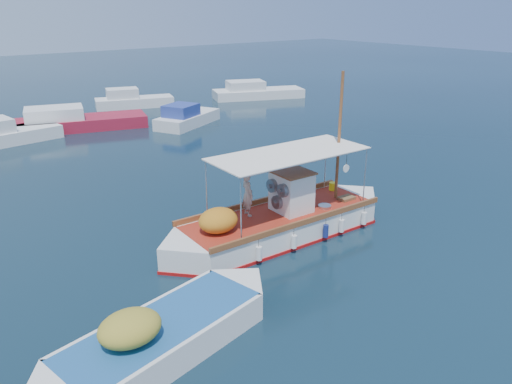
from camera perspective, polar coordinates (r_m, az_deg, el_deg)
ground at (r=19.53m, az=3.69°, el=-3.96°), size 160.00×160.00×0.00m
fishing_caique at (r=18.53m, az=2.67°, el=-3.55°), size 9.92×3.00×6.05m
dinghy at (r=13.05m, az=-10.81°, el=-16.23°), size 7.13×3.09×1.78m
bg_boat_nw at (r=34.77m, az=-26.91°, el=5.76°), size 6.49×3.26×1.80m
bg_boat_n at (r=36.86m, az=-20.23°, el=7.48°), size 9.67×5.19×1.80m
bg_boat_ne at (r=36.15m, az=-7.96°, el=8.31°), size 5.80×4.42×1.80m
bg_boat_e at (r=46.61m, az=-0.03°, el=11.28°), size 8.57×5.36×1.80m
bg_boat_far_n at (r=43.62m, az=-13.98°, el=10.02°), size 6.61×3.77×1.80m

